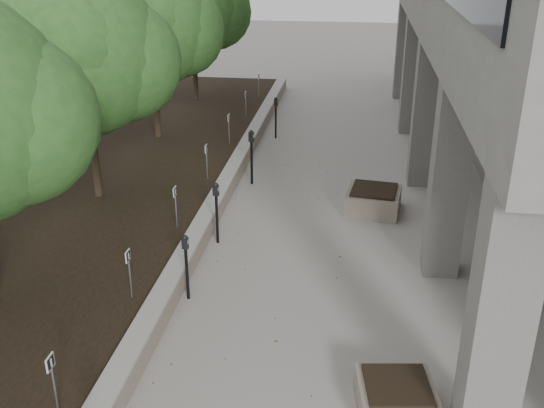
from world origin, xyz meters
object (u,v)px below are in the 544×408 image
Objects in this scene: parking_meter_2 at (187,267)px; parking_meter_5 at (276,118)px; parking_meter_4 at (252,157)px; planter_front at (396,398)px; parking_meter_3 at (217,213)px; planter_back at (373,200)px; crabapple_tree_3 at (86,89)px; crabapple_tree_5 at (193,28)px; crabapple_tree_4 at (152,51)px.

parking_meter_2 is 0.96× the size of parking_meter_5.
planter_front is at bearing -46.35° from parking_meter_4.
parking_meter_3 is 1.13× the size of planter_back.
parking_meter_4 reaches higher than parking_meter_3.
crabapple_tree_5 is (0.00, 10.00, 0.00)m from crabapple_tree_3.
crabapple_tree_3 is at bearing -90.00° from crabapple_tree_4.
parking_meter_3 reaches higher than planter_back.
parking_meter_4 is 9.41m from planter_front.
crabapple_tree_3 is at bearing 138.75° from parking_meter_2.
parking_meter_4 is 3.66m from planter_back.
parking_meter_2 is 6.07m from parking_meter_4.
parking_meter_5 is (0.12, 4.27, -0.07)m from parking_meter_4.
planter_back is at bearing -1.69° from parking_meter_4.
crabapple_tree_4 is 9.70m from parking_meter_2.
crabapple_tree_3 is 10.00m from planter_front.
parking_meter_4 is (3.53, -7.72, -2.34)m from crabapple_tree_5.
crabapple_tree_3 is at bearing -120.51° from parking_meter_5.
planter_back is (6.88, -4.14, -2.82)m from crabapple_tree_4.
parking_meter_4 is at bearing -92.95° from parking_meter_5.
parking_meter_5 is (3.65, 6.55, -2.41)m from crabapple_tree_3.
planter_front is (3.82, -2.62, -0.43)m from parking_meter_2.
parking_meter_3 is (3.36, -6.40, -2.38)m from crabapple_tree_4.
parking_meter_3 is 7.95m from parking_meter_5.
crabapple_tree_3 is 10.00m from crabapple_tree_5.
planter_front is 7.28m from planter_back.
crabapple_tree_3 reaches higher than planter_back.
crabapple_tree_5 reaches higher than parking_meter_2.
crabapple_tree_4 is 3.69× the size of parking_meter_3.
crabapple_tree_3 is at bearing -172.84° from planter_back.
parking_meter_3 is 4.21m from planter_back.
parking_meter_2 is 10.34m from parking_meter_5.
crabapple_tree_5 is at bearing 90.00° from crabapple_tree_4.
crabapple_tree_3 is at bearing -90.00° from crabapple_tree_5.
parking_meter_3 is at bearing -62.33° from crabapple_tree_4.
crabapple_tree_5 is at bearing 126.97° from planter_back.
parking_meter_2 reaches higher than planter_back.
crabapple_tree_4 is 4.90× the size of planter_front.
parking_meter_5 is at bearing 102.30° from parking_meter_3.
planter_back is (6.88, 0.86, -2.82)m from crabapple_tree_3.
crabapple_tree_4 reaches higher than planter_front.
parking_meter_2 is at bearing -70.99° from parking_meter_4.
crabapple_tree_4 reaches higher than parking_meter_3.
crabapple_tree_5 is at bearing 111.16° from parking_meter_2.
parking_meter_2 is at bearing -93.32° from parking_meter_5.
crabapple_tree_4 is 3.81× the size of parking_meter_5.
parking_meter_3 is at bearing -22.64° from crabapple_tree_3.
planter_front is at bearing -58.03° from crabapple_tree_4.
parking_meter_3 is 0.94× the size of parking_meter_4.
crabapple_tree_4 is 5.03m from parking_meter_4.
crabapple_tree_5 is at bearing 113.46° from planter_front.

